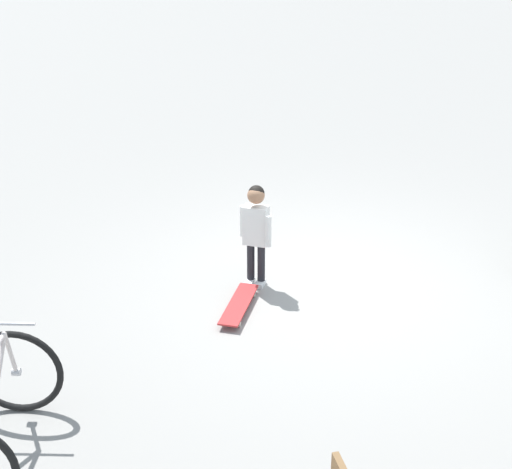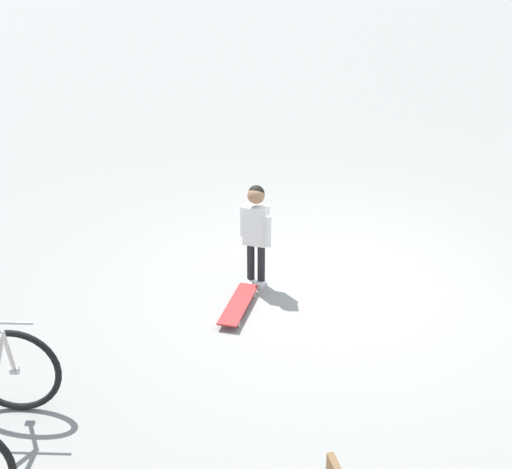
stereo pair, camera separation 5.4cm
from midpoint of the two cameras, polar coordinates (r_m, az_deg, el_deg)
name	(u,v)px [view 1 (the left image)]	position (r m, az deg, el deg)	size (l,w,h in m)	color
ground_plane	(332,284)	(7.54, 5.67, -3.82)	(50.00, 50.00, 0.00)	gray
child_person	(256,225)	(7.22, -0.22, 0.76)	(0.25, 0.41, 1.06)	black
skateboard	(239,305)	(7.03, -1.55, -5.43)	(0.79, 0.56, 0.07)	#B22D2D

